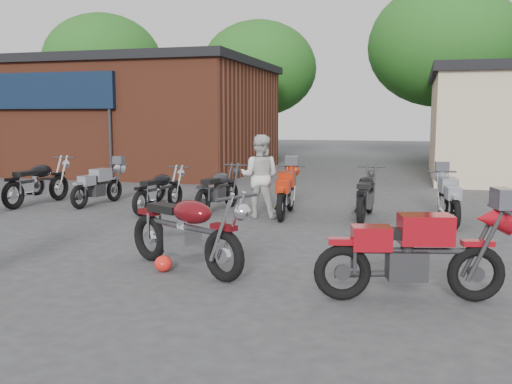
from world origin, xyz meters
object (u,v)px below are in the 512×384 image
(person_light, at_px, (260,176))
(row_bike_4, at_px, (286,190))
(vintage_motorcycle, at_px, (186,226))
(row_bike_3, at_px, (218,187))
(sportbike, at_px, (414,249))
(row_bike_0, at_px, (38,180))
(helmet, at_px, (163,264))
(row_bike_6, at_px, (449,196))
(row_bike_1, at_px, (98,183))
(row_bike_5, at_px, (366,192))
(row_bike_2, at_px, (160,188))

(person_light, height_order, row_bike_4, person_light)
(vintage_motorcycle, distance_m, row_bike_3, 5.10)
(vintage_motorcycle, height_order, sportbike, vintage_motorcycle)
(vintage_motorcycle, relative_size, row_bike_0, 1.05)
(sportbike, bearing_deg, person_light, 109.43)
(helmet, relative_size, row_bike_0, 0.12)
(vintage_motorcycle, distance_m, row_bike_6, 6.12)
(vintage_motorcycle, bearing_deg, person_light, 119.64)
(row_bike_3, distance_m, row_bike_6, 4.98)
(person_light, bearing_deg, vintage_motorcycle, 90.33)
(person_light, xyz_separation_m, row_bike_6, (3.86, 0.46, -0.34))
(person_light, distance_m, row_bike_1, 4.31)
(row_bike_3, bearing_deg, row_bike_5, -83.62)
(helmet, bearing_deg, row_bike_4, 82.37)
(row_bike_1, bearing_deg, row_bike_2, -97.43)
(sportbike, height_order, row_bike_3, sportbike)
(person_light, height_order, row_bike_1, person_light)
(row_bike_4, relative_size, row_bike_5, 0.98)
(row_bike_3, xyz_separation_m, row_bike_4, (1.63, -0.18, 0.01))
(vintage_motorcycle, xyz_separation_m, sportbike, (3.05, -0.49, -0.03))
(sportbike, height_order, helmet, sportbike)
(sportbike, height_order, person_light, person_light)
(sportbike, relative_size, helmet, 8.52)
(row_bike_5, bearing_deg, row_bike_0, 93.21)
(row_bike_0, height_order, row_bike_6, row_bike_0)
(person_light, distance_m, row_bike_6, 3.90)
(row_bike_0, bearing_deg, row_bike_3, -80.46)
(helmet, relative_size, row_bike_3, 0.13)
(row_bike_1, bearing_deg, person_light, -90.77)
(row_bike_0, relative_size, row_bike_6, 1.13)
(vintage_motorcycle, height_order, person_light, person_light)
(row_bike_1, relative_size, row_bike_6, 0.97)
(row_bike_1, bearing_deg, row_bike_4, -85.83)
(row_bike_2, bearing_deg, helmet, -145.14)
(vintage_motorcycle, height_order, row_bike_6, vintage_motorcycle)
(vintage_motorcycle, xyz_separation_m, row_bike_6, (3.71, 4.87, -0.10))
(row_bike_4, bearing_deg, row_bike_3, 78.97)
(row_bike_0, height_order, row_bike_2, row_bike_0)
(row_bike_4, bearing_deg, helmet, 167.69)
(row_bike_4, bearing_deg, vintage_motorcycle, 171.13)
(vintage_motorcycle, distance_m, row_bike_5, 5.26)
(row_bike_3, relative_size, row_bike_6, 1.03)
(helmet, height_order, row_bike_6, row_bike_6)
(row_bike_2, bearing_deg, sportbike, -122.82)
(row_bike_3, bearing_deg, sportbike, -133.36)
(sportbike, bearing_deg, helmet, 159.83)
(sportbike, relative_size, row_bike_3, 1.11)
(person_light, xyz_separation_m, row_bike_2, (-2.39, 0.11, -0.35))
(helmet, relative_size, row_bike_2, 0.14)
(person_light, distance_m, row_bike_3, 1.28)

